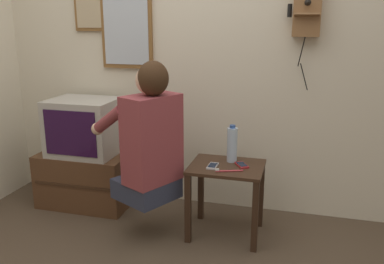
{
  "coord_description": "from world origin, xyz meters",
  "views": [
    {
      "loc": [
        0.82,
        -1.95,
        1.48
      ],
      "look_at": [
        0.12,
        0.61,
        0.76
      ],
      "focal_mm": 38.0,
      "sensor_mm": 36.0,
      "label": 1
    }
  ],
  "objects_px": {
    "television": "(84,127)",
    "wall_phone_antique": "(307,6)",
    "person": "(149,138)",
    "toothbrush": "(227,171)",
    "cell_phone_held": "(213,166)",
    "water_bottle": "(232,144)",
    "cell_phone_spare": "(242,165)",
    "framed_picture": "(91,8)",
    "wall_mirror": "(127,28)"
  },
  "relations": [
    {
      "from": "person",
      "to": "wall_mirror",
      "type": "height_order",
      "value": "wall_mirror"
    },
    {
      "from": "television",
      "to": "toothbrush",
      "type": "xyz_separation_m",
      "value": [
        1.22,
        -0.31,
        -0.14
      ]
    },
    {
      "from": "wall_phone_antique",
      "to": "wall_mirror",
      "type": "relative_size",
      "value": 1.29
    },
    {
      "from": "wall_phone_antique",
      "to": "cell_phone_held",
      "type": "xyz_separation_m",
      "value": [
        -0.55,
        -0.47,
        -1.06
      ]
    },
    {
      "from": "framed_picture",
      "to": "cell_phone_held",
      "type": "xyz_separation_m",
      "value": [
        1.13,
        -0.52,
        -1.06
      ]
    },
    {
      "from": "cell_phone_held",
      "to": "water_bottle",
      "type": "xyz_separation_m",
      "value": [
        0.11,
        0.14,
        0.12
      ]
    },
    {
      "from": "framed_picture",
      "to": "water_bottle",
      "type": "xyz_separation_m",
      "value": [
        1.24,
        -0.37,
        -0.94
      ]
    },
    {
      "from": "wall_phone_antique",
      "to": "water_bottle",
      "type": "bearing_deg",
      "value": -143.59
    },
    {
      "from": "cell_phone_held",
      "to": "cell_phone_spare",
      "type": "bearing_deg",
      "value": 22.13
    },
    {
      "from": "person",
      "to": "toothbrush",
      "type": "bearing_deg",
      "value": -55.96
    },
    {
      "from": "person",
      "to": "cell_phone_spare",
      "type": "distance_m",
      "value": 0.66
    },
    {
      "from": "wall_phone_antique",
      "to": "cell_phone_held",
      "type": "height_order",
      "value": "wall_phone_antique"
    },
    {
      "from": "wall_mirror",
      "to": "cell_phone_spare",
      "type": "xyz_separation_m",
      "value": [
        1.02,
        -0.44,
        -0.91
      ]
    },
    {
      "from": "wall_mirror",
      "to": "cell_phone_spare",
      "type": "bearing_deg",
      "value": -23.43
    },
    {
      "from": "cell_phone_spare",
      "to": "water_bottle",
      "type": "bearing_deg",
      "value": 107.95
    },
    {
      "from": "wall_phone_antique",
      "to": "television",
      "type": "bearing_deg",
      "value": -172.22
    },
    {
      "from": "wall_phone_antique",
      "to": "toothbrush",
      "type": "relative_size",
      "value": 4.58
    },
    {
      "from": "television",
      "to": "cell_phone_held",
      "type": "relative_size",
      "value": 4.19
    },
    {
      "from": "television",
      "to": "cell_phone_held",
      "type": "distance_m",
      "value": 1.14
    },
    {
      "from": "person",
      "to": "toothbrush",
      "type": "xyz_separation_m",
      "value": [
        0.52,
        0.06,
        -0.21
      ]
    },
    {
      "from": "cell_phone_held",
      "to": "television",
      "type": "bearing_deg",
      "value": 168.79
    },
    {
      "from": "television",
      "to": "cell_phone_spare",
      "type": "bearing_deg",
      "value": -7.58
    },
    {
      "from": "person",
      "to": "water_bottle",
      "type": "distance_m",
      "value": 0.59
    },
    {
      "from": "person",
      "to": "wall_phone_antique",
      "type": "bearing_deg",
      "value": -30.64
    },
    {
      "from": "television",
      "to": "cell_phone_held",
      "type": "xyz_separation_m",
      "value": [
        1.11,
        -0.24,
        -0.14
      ]
    },
    {
      "from": "wall_mirror",
      "to": "television",
      "type": "bearing_deg",
      "value": -136.62
    },
    {
      "from": "wall_phone_antique",
      "to": "water_bottle",
      "type": "xyz_separation_m",
      "value": [
        -0.44,
        -0.33,
        -0.94
      ]
    },
    {
      "from": "framed_picture",
      "to": "wall_mirror",
      "type": "xyz_separation_m",
      "value": [
        0.3,
        -0.0,
        -0.16
      ]
    },
    {
      "from": "water_bottle",
      "to": "cell_phone_held",
      "type": "bearing_deg",
      "value": -126.51
    },
    {
      "from": "framed_picture",
      "to": "wall_mirror",
      "type": "bearing_deg",
      "value": -0.59
    },
    {
      "from": "framed_picture",
      "to": "cell_phone_held",
      "type": "bearing_deg",
      "value": -24.52
    },
    {
      "from": "television",
      "to": "wall_phone_antique",
      "type": "distance_m",
      "value": 1.91
    },
    {
      "from": "wall_phone_antique",
      "to": "cell_phone_spare",
      "type": "relative_size",
      "value": 5.98
    },
    {
      "from": "toothbrush",
      "to": "wall_phone_antique",
      "type": "bearing_deg",
      "value": -58.55
    },
    {
      "from": "toothbrush",
      "to": "cell_phone_held",
      "type": "bearing_deg",
      "value": 40.18
    },
    {
      "from": "cell_phone_spare",
      "to": "television",
      "type": "bearing_deg",
      "value": 141.64
    },
    {
      "from": "person",
      "to": "wall_mirror",
      "type": "distance_m",
      "value": 1.04
    },
    {
      "from": "television",
      "to": "framed_picture",
      "type": "distance_m",
      "value": 0.96
    },
    {
      "from": "wall_phone_antique",
      "to": "cell_phone_held",
      "type": "bearing_deg",
      "value": -139.41
    },
    {
      "from": "cell_phone_spare",
      "to": "framed_picture",
      "type": "bearing_deg",
      "value": 130.64
    },
    {
      "from": "cell_phone_held",
      "to": "toothbrush",
      "type": "relative_size",
      "value": 0.7
    },
    {
      "from": "person",
      "to": "wall_phone_antique",
      "type": "height_order",
      "value": "wall_phone_antique"
    },
    {
      "from": "framed_picture",
      "to": "toothbrush",
      "type": "height_order",
      "value": "framed_picture"
    },
    {
      "from": "cell_phone_spare",
      "to": "toothbrush",
      "type": "bearing_deg",
      "value": -149.47
    },
    {
      "from": "water_bottle",
      "to": "toothbrush",
      "type": "bearing_deg",
      "value": -88.24
    },
    {
      "from": "cell_phone_spare",
      "to": "water_bottle",
      "type": "height_order",
      "value": "water_bottle"
    },
    {
      "from": "wall_mirror",
      "to": "cell_phone_spare",
      "type": "height_order",
      "value": "wall_mirror"
    },
    {
      "from": "cell_phone_held",
      "to": "water_bottle",
      "type": "height_order",
      "value": "water_bottle"
    },
    {
      "from": "framed_picture",
      "to": "cell_phone_spare",
      "type": "distance_m",
      "value": 1.75
    },
    {
      "from": "cell_phone_held",
      "to": "cell_phone_spare",
      "type": "xyz_separation_m",
      "value": [
        0.19,
        0.07,
        0.0
      ]
    }
  ]
}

